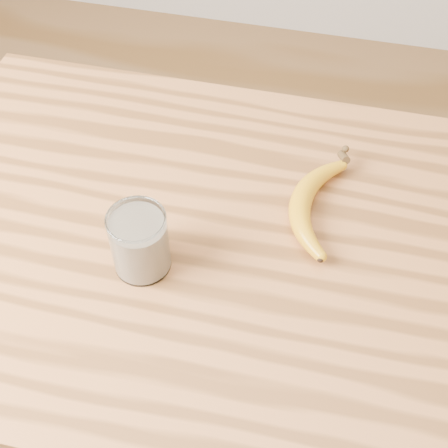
# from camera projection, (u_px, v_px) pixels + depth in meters

# --- Properties ---
(table) EXTENTS (1.20, 0.80, 0.90)m
(table) POSITION_uv_depth(u_px,v_px,m) (232.00, 285.00, 1.14)
(table) COLOR #B57139
(table) RESTS_ON ground
(smoothie_glass) EXTENTS (0.09, 0.09, 0.12)m
(smoothie_glass) POSITION_uv_depth(u_px,v_px,m) (140.00, 243.00, 0.97)
(smoothie_glass) COLOR white
(smoothie_glass) RESTS_ON table
(banana) EXTENTS (0.13, 0.32, 0.04)m
(banana) POSITION_uv_depth(u_px,v_px,m) (300.00, 202.00, 1.07)
(banana) COLOR orange
(banana) RESTS_ON table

